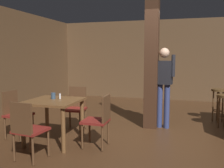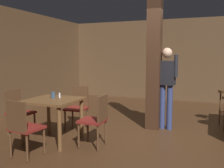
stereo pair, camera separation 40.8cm
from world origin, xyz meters
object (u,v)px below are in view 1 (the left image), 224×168
dining_table (54,108)px  chair_west (15,112)px  chair_east (100,118)px  chair_north (76,106)px  napkin_cup (53,96)px  standing_person (164,82)px  bar_stool_mid (218,98)px  salt_shaker (60,96)px  chair_south (27,128)px

dining_table → chair_west: 0.85m
chair_east → chair_north: same height
chair_east → napkin_cup: chair_east is taller
dining_table → standing_person: 2.37m
chair_east → chair_west: bearing=179.7°
dining_table → bar_stool_mid: 3.80m
chair_north → standing_person: bearing=20.8°
salt_shaker → chair_east: bearing=-9.2°
salt_shaker → dining_table: bearing=-105.2°
chair_west → chair_north: bearing=43.8°
chair_south → chair_east: (0.83, 0.84, 0.00)m
chair_west → napkin_cup: size_ratio=7.86×
chair_north → standing_person: 1.94m
dining_table → chair_east: 0.86m
chair_south → bar_stool_mid: chair_south is taller
dining_table → chair_east: bearing=1.4°
chair_west → salt_shaker: bearing=8.0°
chair_east → salt_shaker: 0.88m
chair_south → chair_north: size_ratio=1.00×
salt_shaker → standing_person: bearing=38.3°
dining_table → chair_south: (0.03, -0.82, -0.13)m
salt_shaker → bar_stool_mid: bearing=37.2°
dining_table → standing_person: (1.77, 1.52, 0.37)m
chair_west → napkin_cup: (0.78, 0.07, 0.33)m
napkin_cup → chair_west: bearing=-175.1°
chair_north → salt_shaker: bearing=-88.6°
salt_shaker → chair_west: bearing=-172.0°
dining_table → chair_north: size_ratio=1.00×
chair_east → dining_table: bearing=-178.6°
napkin_cup → bar_stool_mid: bearing=36.9°
chair_south → napkin_cup: bearing=95.6°
dining_table → chair_west: size_ratio=1.00×
chair_north → salt_shaker: 0.77m
chair_south → standing_person: 2.97m
salt_shaker → bar_stool_mid: (2.92, 2.22, -0.25)m
bar_stool_mid → chair_west: bearing=-148.4°
chair_south → chair_east: bearing=45.6°
standing_person → bar_stool_mid: 1.52m
napkin_cup → salt_shaker: 0.12m
chair_north → bar_stool_mid: size_ratio=1.14×
dining_table → napkin_cup: 0.23m
napkin_cup → standing_person: (1.84, 1.43, 0.17)m
chair_east → bar_stool_mid: chair_east is taller
chair_south → standing_person: standing_person is taller
salt_shaker → standing_person: size_ratio=0.06×
dining_table → salt_shaker: size_ratio=9.36×
chair_south → napkin_cup: chair_south is taller
dining_table → napkin_cup: (-0.06, 0.10, 0.20)m
chair_south → chair_east: same height
chair_south → chair_west: same height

